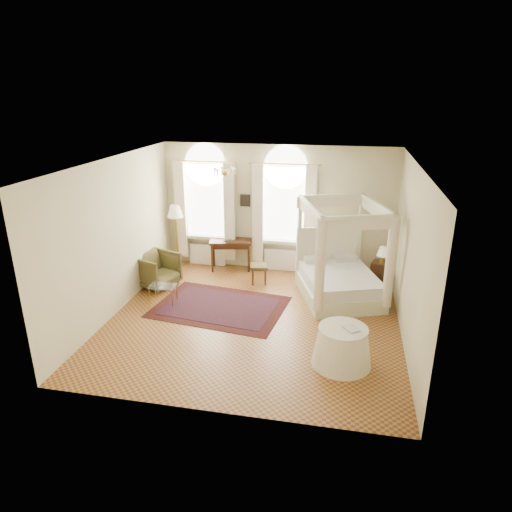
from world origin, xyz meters
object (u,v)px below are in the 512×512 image
(canopy_bed, at_px, (340,277))
(writing_desk, at_px, (231,244))
(armchair, at_px, (157,270))
(stool, at_px, (259,268))
(coffee_table, at_px, (163,287))
(nightstand, at_px, (381,275))
(side_table, at_px, (342,346))
(floor_lamp, at_px, (175,214))

(canopy_bed, bearing_deg, writing_desk, 156.72)
(canopy_bed, distance_m, armchair, 4.42)
(writing_desk, relative_size, stool, 2.45)
(stool, height_order, coffee_table, stool)
(nightstand, bearing_deg, side_table, -103.24)
(nightstand, xyz_separation_m, writing_desk, (-3.89, 0.41, 0.39))
(stool, bearing_deg, side_table, -56.88)
(stool, relative_size, coffee_table, 0.78)
(writing_desk, relative_size, coffee_table, 1.92)
(nightstand, distance_m, coffee_table, 5.24)
(armchair, bearing_deg, side_table, -98.15)
(side_table, bearing_deg, floor_lamp, 138.59)
(writing_desk, distance_m, coffee_table, 2.53)
(canopy_bed, height_order, nightstand, canopy_bed)
(nightstand, relative_size, side_table, 0.60)
(writing_desk, relative_size, side_table, 1.13)
(coffee_table, bearing_deg, floor_lamp, 102.51)
(canopy_bed, relative_size, writing_desk, 2.08)
(canopy_bed, xyz_separation_m, nightstand, (0.98, 0.84, -0.19))
(stool, bearing_deg, coffee_table, -141.33)
(coffee_table, height_order, side_table, side_table)
(canopy_bed, relative_size, nightstand, 3.89)
(writing_desk, bearing_deg, stool, -39.52)
(stool, bearing_deg, floor_lamp, 162.61)
(nightstand, distance_m, armchair, 5.50)
(floor_lamp, distance_m, side_table, 6.17)
(writing_desk, bearing_deg, coffee_table, -113.46)
(armchair, height_order, side_table, armchair)
(coffee_table, bearing_deg, nightstand, 21.11)
(writing_desk, distance_m, armchair, 2.11)
(nightstand, bearing_deg, writing_desk, 174.00)
(canopy_bed, xyz_separation_m, armchair, (-4.42, -0.19, -0.09))
(stool, distance_m, floor_lamp, 2.75)
(writing_desk, height_order, side_table, writing_desk)
(canopy_bed, distance_m, stool, 2.05)
(nightstand, xyz_separation_m, armchair, (-5.40, -1.03, 0.10))
(writing_desk, bearing_deg, nightstand, -6.00)
(writing_desk, height_order, floor_lamp, floor_lamp)
(stool, distance_m, armchair, 2.52)
(armchair, bearing_deg, canopy_bed, -66.22)
(nightstand, xyz_separation_m, coffee_table, (-4.89, -1.89, 0.05))
(coffee_table, xyz_separation_m, side_table, (4.04, -1.72, -0.02))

